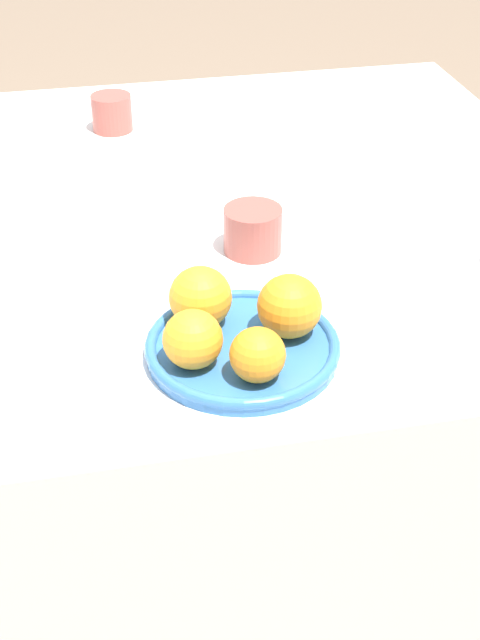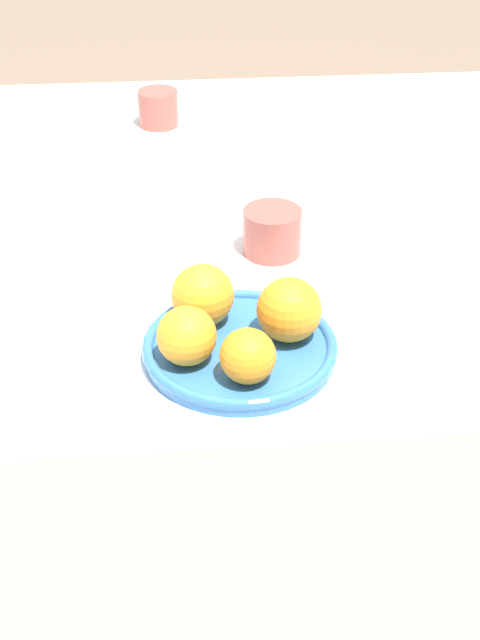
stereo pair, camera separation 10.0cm
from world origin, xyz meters
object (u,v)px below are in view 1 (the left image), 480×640
orange_2 (198,298)px  cup_0 (110,113)px  orange_0 (287,307)px  orange_3 (255,355)px  fruit_platter (240,348)px  orange_1 (190,340)px  cup_1 (251,230)px  napkin (117,193)px

orange_2 → cup_0: (-0.05, 0.65, -0.02)m
orange_0 → orange_3: orange_0 is taller
fruit_platter → orange_1: size_ratio=3.36×
cup_0 → cup_1: bearing=-72.2°
orange_1 → cup_0: orange_1 is taller
orange_3 → napkin: (-0.10, 0.51, -0.04)m
orange_0 → napkin: (-0.16, 0.43, -0.05)m
fruit_platter → cup_0: cup_0 is taller
cup_1 → orange_0: bearing=-91.6°
orange_0 → orange_2: size_ratio=1.01×
orange_2 → napkin: orange_2 is taller
orange_0 → orange_3: bearing=-126.1°
orange_1 → orange_3: bearing=-31.2°
orange_3 → cup_0: orange_3 is taller
cup_1 → cup_0: bearing=107.8°
orange_1 → orange_2: 0.08m
orange_0 → cup_0: (-0.14, 0.69, -0.02)m
fruit_platter → orange_1: 0.08m
fruit_platter → orange_2: 0.08m
fruit_platter → orange_2: orange_2 is taller
orange_0 → cup_1: (0.01, 0.22, -0.02)m
cup_0 → napkin: bearing=-93.2°
fruit_platter → orange_3: orange_3 is taller
orange_1 → napkin: 0.47m
orange_1 → orange_2: size_ratio=0.90×
orange_1 → napkin: bearing=94.9°
orange_0 → orange_3: size_ratio=1.22×
fruit_platter → orange_3: 0.07m
orange_1 → napkin: size_ratio=0.55×
orange_2 → orange_0: bearing=-22.5°
fruit_platter → orange_1: (-0.06, -0.02, 0.04)m
orange_0 → orange_3: (-0.05, -0.07, -0.01)m
fruit_platter → cup_0: 0.71m
orange_2 → cup_0: bearing=94.2°
fruit_platter → orange_2: bearing=127.3°
orange_0 → cup_1: size_ratio=0.94×
fruit_platter → orange_2: (-0.04, 0.05, 0.04)m
orange_3 → napkin: orange_3 is taller
orange_0 → cup_1: bearing=88.4°
orange_3 → napkin: bearing=101.6°
fruit_platter → orange_0: bearing=11.6°
orange_1 → cup_0: size_ratio=0.95×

